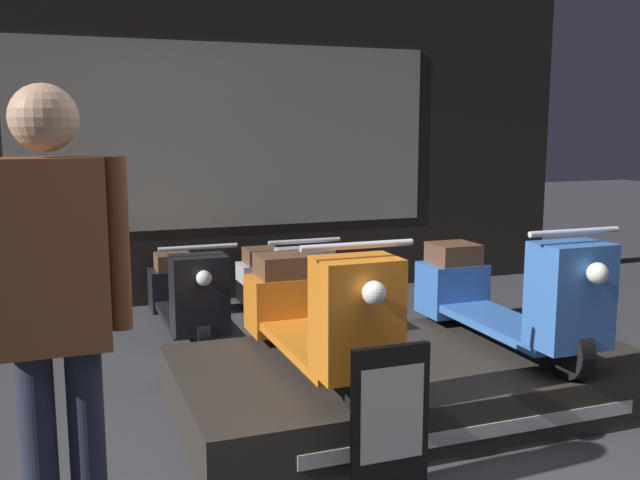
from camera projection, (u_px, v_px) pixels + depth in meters
shop_wall_back at (230, 131)px, 6.66m from camera, size 7.13×0.09×3.20m
display_platform at (412, 381)px, 4.22m from camera, size 2.75×1.47×0.30m
scooter_display_left at (315, 314)px, 3.92m from camera, size 0.56×1.62×0.81m
scooter_display_right at (505, 296)px, 4.34m from camera, size 0.56×1.62×0.81m
scooter_backrow_0 at (186, 295)px, 5.65m from camera, size 0.56×1.62×0.81m
scooter_backrow_1 at (282, 287)px, 5.93m from camera, size 0.56×1.62×0.81m
person_left_browsing at (55, 300)px, 2.51m from camera, size 0.53×0.23×1.79m
price_sign_board at (390, 423)px, 3.11m from camera, size 0.36×0.04×0.71m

